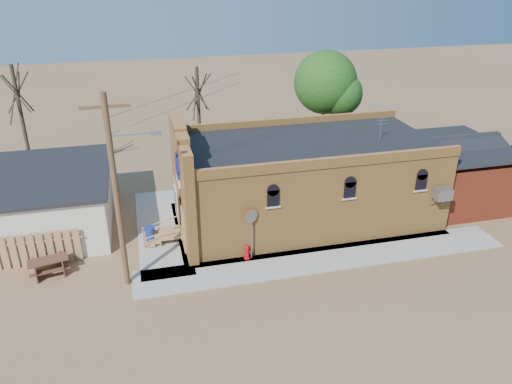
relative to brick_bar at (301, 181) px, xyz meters
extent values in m
plane|color=brown|center=(-1.64, -5.49, -2.34)|extent=(120.00, 120.00, 0.00)
cube|color=#9E9991|center=(-0.14, -4.59, -2.30)|extent=(19.00, 2.20, 0.08)
cube|color=#9E9991|center=(-7.94, 0.51, -2.30)|extent=(2.60, 10.00, 0.08)
cube|color=#C9883D|center=(0.36, 0.01, -0.09)|extent=(14.00, 7.00, 4.50)
cube|color=black|center=(0.36, 0.01, 2.21)|extent=(13.80, 6.80, 0.12)
cube|color=#C9883D|center=(-6.64, 0.01, 0.56)|extent=(0.50, 7.40, 5.80)
cube|color=#152396|center=(-6.94, -1.19, 1.66)|extent=(0.08, 1.10, 1.56)
cube|color=gray|center=(6.46, -3.94, 0.26)|extent=(0.85, 0.65, 0.60)
cube|color=#541E0E|center=(9.86, 0.01, -0.74)|extent=(5.00, 6.00, 3.20)
cylinder|color=brown|center=(-9.84, -4.29, 2.16)|extent=(0.26, 0.26, 9.00)
cube|color=brown|center=(-9.84, -4.29, 6.06)|extent=(2.00, 0.12, 0.12)
cylinder|color=gray|center=(-8.94, -4.29, 4.86)|extent=(1.80, 0.08, 0.08)
cube|color=gray|center=(-7.94, -4.29, 4.81)|extent=(0.45, 0.22, 0.14)
cylinder|color=#423326|center=(-4.64, 7.51, 1.41)|extent=(0.24, 0.24, 7.50)
cylinder|color=#423326|center=(-15.64, 8.51, 1.66)|extent=(0.24, 0.24, 8.00)
cylinder|color=#423326|center=(4.36, 8.01, 0.81)|extent=(0.28, 0.28, 6.30)
sphere|color=#1E4112|center=(4.36, 8.01, 3.61)|extent=(4.40, 4.40, 4.40)
cylinder|color=#AF0A0F|center=(-4.00, -3.69, -2.23)|extent=(0.41, 0.41, 0.06)
cylinder|color=#AF0A0F|center=(-4.00, -3.69, -1.91)|extent=(0.28, 0.28, 0.57)
sphere|color=#AF0A0F|center=(-4.00, -3.69, -1.61)|extent=(0.23, 0.23, 0.23)
cylinder|color=#AF0A0F|center=(-4.00, -3.84, -1.91)|extent=(0.13, 0.15, 0.10)
cylinder|color=#AF0A0F|center=(-4.15, -3.69, -1.91)|extent=(0.15, 0.13, 0.10)
cylinder|color=#AF0A0F|center=(-3.85, -3.69, -1.91)|extent=(0.15, 0.13, 0.10)
cylinder|color=gray|center=(-3.77, -3.69, -1.01)|extent=(0.07, 0.07, 2.49)
cylinder|color=gray|center=(-3.77, -3.72, 0.12)|extent=(0.70, 0.32, 0.75)
cylinder|color=#BA0A0F|center=(-3.77, -3.67, 0.12)|extent=(0.70, 0.32, 0.75)
cylinder|color=navy|center=(-8.58, -0.73, -1.85)|extent=(0.69, 0.69, 0.82)
cube|color=#542F21|center=(-14.05, -2.67, -1.99)|extent=(0.36, 1.39, 0.71)
cube|color=#542F21|center=(-12.87, -2.42, -1.99)|extent=(0.36, 1.39, 0.71)
cube|color=#542F21|center=(-13.46, -2.54, -1.61)|extent=(1.94, 1.17, 0.06)
cube|color=#542F21|center=(-13.34, -3.09, -1.92)|extent=(1.83, 0.63, 0.05)
cube|color=#542F21|center=(-13.58, -2.00, -1.92)|extent=(1.83, 0.63, 0.05)
camera|label=1|loc=(-8.69, -24.42, 11.32)|focal=35.00mm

